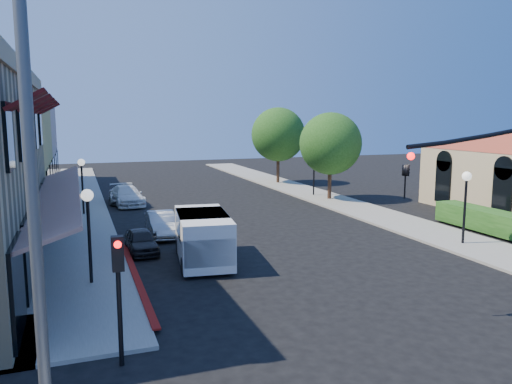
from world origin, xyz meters
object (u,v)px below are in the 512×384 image
object	(u,v)px
lamppost_right_near	(466,189)
lamppost_right_far	(314,161)
street_tree_b	(278,134)
lamppost_left_near	(88,212)
secondary_signal	(118,277)
parked_car_c	(127,195)
cobra_streetlight	(55,170)
white_van	(203,235)
street_tree_a	(330,144)
parked_car_b	(162,224)
parked_car_d	(122,196)
lamppost_left_far	(82,172)
parked_car_a	(141,241)

from	to	relation	value
lamppost_right_near	lamppost_right_far	world-z (taller)	same
street_tree_b	lamppost_left_near	distance (m)	29.64
secondary_signal	lamppost_right_near	world-z (taller)	lamppost_right_near
parked_car_c	lamppost_right_far	bearing A→B (deg)	-9.32
cobra_streetlight	lamppost_left_near	distance (m)	10.34
street_tree_b	white_van	distance (m)	26.09
street_tree_a	lamppost_right_far	world-z (taller)	street_tree_a
cobra_streetlight	parked_car_b	xyz separation A→B (m)	(4.35, 16.87, -4.64)
street_tree_a	street_tree_b	bearing A→B (deg)	90.00
street_tree_a	white_van	xyz separation A→B (m)	(-12.73, -12.53, -2.99)
street_tree_b	secondary_signal	world-z (taller)	street_tree_b
street_tree_b	parked_car_d	xyz separation A→B (m)	(-14.60, -6.00, -4.01)
street_tree_a	lamppost_left_far	distance (m)	17.36
street_tree_a	cobra_streetlight	world-z (taller)	cobra_streetlight
lamppost_left_near	parked_car_b	world-z (taller)	lamppost_left_near
lamppost_right_near	lamppost_left_near	bearing A→B (deg)	180.00
lamppost_left_near	parked_car_d	world-z (taller)	lamppost_left_near
cobra_streetlight	parked_car_c	size ratio (longest dim) A/B	2.00
cobra_streetlight	lamppost_right_near	size ratio (longest dim) A/B	2.61
street_tree_a	parked_car_c	bearing A→B (deg)	168.19
street_tree_b	parked_car_a	distance (m)	25.32
street_tree_a	parked_car_b	world-z (taller)	street_tree_a
white_van	parked_car_a	distance (m)	3.47
street_tree_b	lamppost_left_near	size ratio (longest dim) A/B	1.97
cobra_streetlight	parked_car_d	size ratio (longest dim) A/B	2.43
lamppost_left_far	lamppost_right_far	world-z (taller)	same
parked_car_c	parked_car_d	size ratio (longest dim) A/B	1.21
lamppost_right_far	parked_car_a	xyz separation A→B (m)	(-14.70, -12.00, -2.20)
street_tree_a	parked_car_a	distance (m)	18.39
cobra_streetlight	street_tree_a	bearing A→B (deg)	53.21
street_tree_a	lamppost_left_near	distance (m)	22.30
street_tree_b	white_van	size ratio (longest dim) A/B	1.42
secondary_signal	white_van	distance (m)	9.10
secondary_signal	parked_car_d	bearing A→B (deg)	84.89
street_tree_a	lamppost_right_near	xyz separation A→B (m)	(-0.30, -14.00, -1.46)
cobra_streetlight	lamppost_left_far	bearing A→B (deg)	88.45
street_tree_b	parked_car_c	distance (m)	16.43
lamppost_left_near	lamppost_right_far	world-z (taller)	same
cobra_streetlight	lamppost_right_far	bearing A→B (deg)	55.83
secondary_signal	lamppost_right_far	xyz separation A→B (m)	(16.50, 22.59, 0.42)
cobra_streetlight	parked_car_a	distance (m)	15.07
lamppost_right_near	parked_car_b	size ratio (longest dim) A/B	0.93
lamppost_right_near	cobra_streetlight	bearing A→B (deg)	-150.46
cobra_streetlight	lamppost_right_far	distance (m)	31.53
street_tree_a	cobra_streetlight	size ratio (longest dim) A/B	0.70
secondary_signal	lamppost_right_near	xyz separation A→B (m)	(16.50, 6.59, 0.42)
secondary_signal	lamppost_left_near	bearing A→B (deg)	94.34
lamppost_right_far	parked_car_a	size ratio (longest dim) A/B	1.13
cobra_streetlight	parked_car_d	world-z (taller)	cobra_streetlight
parked_car_b	lamppost_left_far	bearing A→B (deg)	118.19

